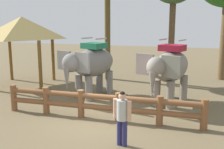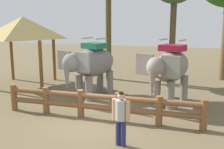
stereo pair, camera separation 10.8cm
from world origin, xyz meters
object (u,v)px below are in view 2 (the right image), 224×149
at_px(log_fence, 99,103).
at_px(elephant_center, 170,68).
at_px(tourist_woman_in_black, 121,115).
at_px(elephant_near_left, 92,64).
at_px(thatched_shelter, 23,28).

relative_size(log_fence, elephant_center, 2.24).
distance_m(log_fence, elephant_center, 3.60).
bearing_deg(tourist_woman_in_black, elephant_center, 80.16).
bearing_deg(elephant_center, elephant_near_left, -179.83).
bearing_deg(log_fence, thatched_shelter, 147.45).
bearing_deg(elephant_near_left, tourist_woman_in_black, -57.90).
bearing_deg(elephant_center, log_fence, -128.62).
distance_m(log_fence, tourist_woman_in_black, 2.29).
height_order(log_fence, elephant_near_left, elephant_near_left).
bearing_deg(tourist_woman_in_black, thatched_shelter, 142.70).
bearing_deg(tourist_woman_in_black, log_fence, 127.64).
relative_size(elephant_near_left, tourist_woman_in_black, 2.06).
bearing_deg(log_fence, elephant_near_left, 118.00).
bearing_deg(elephant_near_left, thatched_shelter, 166.17).
bearing_deg(elephant_center, thatched_shelter, 172.25).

